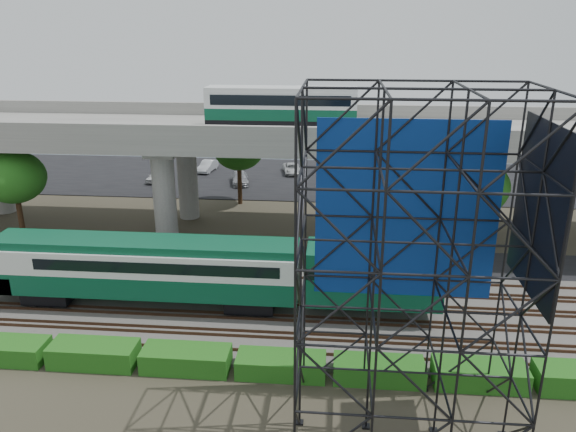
# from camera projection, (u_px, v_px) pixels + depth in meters

# --- Properties ---
(ground) EXTENTS (140.00, 140.00, 0.00)m
(ground) POSITION_uv_depth(u_px,v_px,m) (272.00, 330.00, 33.26)
(ground) COLOR #474233
(ground) RESTS_ON ground
(ballast_bed) EXTENTS (90.00, 12.00, 0.20)m
(ballast_bed) POSITION_uv_depth(u_px,v_px,m) (275.00, 312.00, 35.11)
(ballast_bed) COLOR slate
(ballast_bed) RESTS_ON ground
(service_road) EXTENTS (90.00, 5.00, 0.08)m
(service_road) POSITION_uv_depth(u_px,v_px,m) (288.00, 259.00, 43.13)
(service_road) COLOR black
(service_road) RESTS_ON ground
(parking_lot) EXTENTS (90.00, 18.00, 0.08)m
(parking_lot) POSITION_uv_depth(u_px,v_px,m) (306.00, 178.00, 65.24)
(parking_lot) COLOR black
(parking_lot) RESTS_ON ground
(harbor_water) EXTENTS (140.00, 40.00, 0.03)m
(harbor_water) POSITION_uv_depth(u_px,v_px,m) (314.00, 141.00, 85.94)
(harbor_water) COLOR #43546E
(harbor_water) RESTS_ON ground
(rail_tracks) EXTENTS (90.00, 9.52, 0.16)m
(rail_tracks) POSITION_uv_depth(u_px,v_px,m) (275.00, 309.00, 35.05)
(rail_tracks) COLOR #472D1E
(rail_tracks) RESTS_ON ballast_bed
(commuter_train) EXTENTS (29.30, 3.06, 4.30)m
(commuter_train) POSITION_uv_depth(u_px,v_px,m) (180.00, 268.00, 34.70)
(commuter_train) COLOR black
(commuter_train) RESTS_ON rail_tracks
(overpass) EXTENTS (80.00, 12.00, 12.40)m
(overpass) POSITION_uv_depth(u_px,v_px,m) (293.00, 139.00, 45.62)
(overpass) COLOR #9E9B93
(overpass) RESTS_ON ground
(scaffold_tower) EXTENTS (9.36, 6.36, 15.00)m
(scaffold_tower) POSITION_uv_depth(u_px,v_px,m) (412.00, 278.00, 22.73)
(scaffold_tower) COLOR black
(scaffold_tower) RESTS_ON ground
(hedge_strip) EXTENTS (34.60, 1.80, 1.20)m
(hedge_strip) POSITION_uv_depth(u_px,v_px,m) (281.00, 364.00, 28.95)
(hedge_strip) COLOR #135614
(hedge_strip) RESTS_ON ground
(trees) EXTENTS (40.94, 16.94, 7.69)m
(trees) POSITION_uv_depth(u_px,v_px,m) (238.00, 169.00, 47.04)
(trees) COLOR #382314
(trees) RESTS_ON ground
(suv) EXTENTS (5.11, 2.41, 1.41)m
(suv) POSITION_uv_depth(u_px,v_px,m) (246.00, 251.00, 42.56)
(suv) COLOR black
(suv) RESTS_ON service_road
(parked_cars) EXTENTS (34.16, 9.64, 1.30)m
(parked_cars) POSITION_uv_depth(u_px,v_px,m) (317.00, 174.00, 64.55)
(parked_cars) COLOR silver
(parked_cars) RESTS_ON parking_lot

